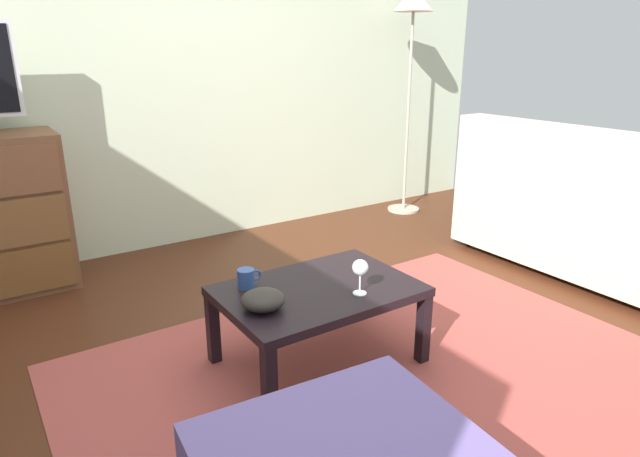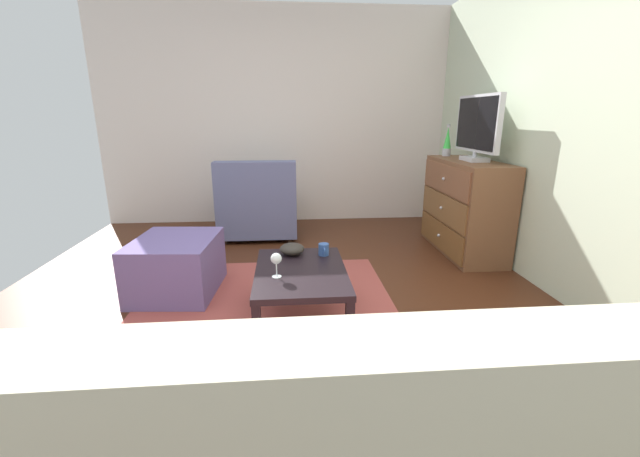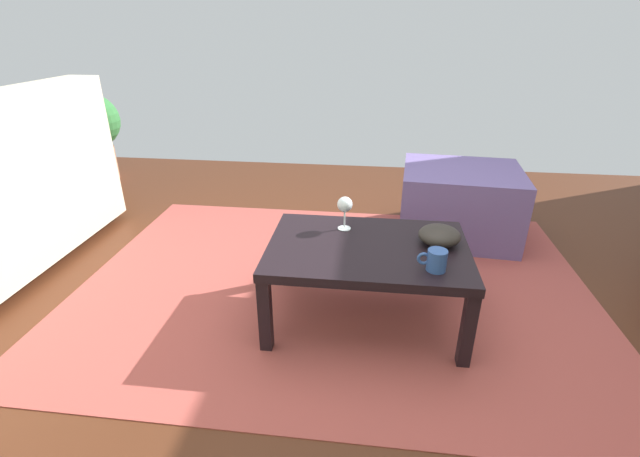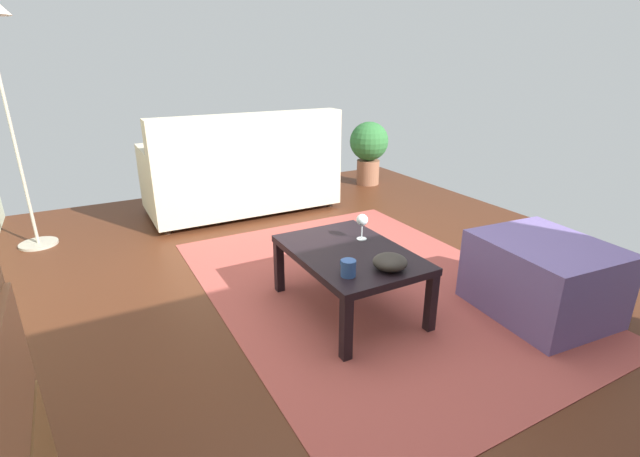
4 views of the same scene
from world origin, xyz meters
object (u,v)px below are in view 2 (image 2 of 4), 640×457
object	(u,v)px
lava_lamp	(447,142)
ottoman	(177,266)
coffee_table	(301,276)
mug	(324,250)
dresser	(465,207)
armchair	(258,206)
bowl_decorative	(292,249)
tv	(477,126)
wine_glass	(276,259)

from	to	relation	value
lava_lamp	ottoman	size ratio (longest dim) A/B	0.47
coffee_table	mug	world-z (taller)	mug
dresser	ottoman	size ratio (longest dim) A/B	1.63
lava_lamp	armchair	distance (m)	2.19
lava_lamp	bowl_decorative	size ratio (longest dim) A/B	1.85
lava_lamp	coffee_table	xyz separation A→B (m)	(1.77, -1.65, -0.74)
armchair	coffee_table	bearing A→B (deg)	11.49
tv	armchair	size ratio (longest dim) A/B	0.90
mug	ottoman	world-z (taller)	mug
mug	coffee_table	bearing A→B (deg)	-33.93
bowl_decorative	armchair	bearing A→B (deg)	-168.20
wine_glass	mug	xyz separation A→B (m)	(-0.37, 0.33, -0.07)
dresser	lava_lamp	distance (m)	0.77
lava_lamp	wine_glass	world-z (taller)	lava_lamp
armchair	ottoman	size ratio (longest dim) A/B	1.26
dresser	armchair	world-z (taller)	dresser
armchair	lava_lamp	bearing A→B (deg)	83.05
coffee_table	armchair	bearing A→B (deg)	-168.51
lava_lamp	ottoman	xyz separation A→B (m)	(1.22, -2.60, -0.85)
dresser	armchair	bearing A→B (deg)	-108.92
tv	armchair	xyz separation A→B (m)	(-0.76, -2.12, -0.89)
coffee_table	ottoman	world-z (taller)	ottoman
dresser	mug	size ratio (longest dim) A/B	9.99
coffee_table	ottoman	xyz separation A→B (m)	(-0.55, -0.95, -0.11)
bowl_decorative	ottoman	xyz separation A→B (m)	(-0.25, -0.90, -0.20)
dresser	wine_glass	size ratio (longest dim) A/B	7.25
dresser	armchair	distance (m)	2.22
armchair	ottoman	distance (m)	1.58
tv	ottoman	size ratio (longest dim) A/B	1.14
mug	armchair	distance (m)	1.86
wine_glass	armchair	world-z (taller)	armchair
lava_lamp	wine_glass	distance (m)	2.67
armchair	ottoman	world-z (taller)	armchair
dresser	tv	distance (m)	0.79
armchair	bowl_decorative	bearing A→B (deg)	11.80
coffee_table	wine_glass	bearing A→B (deg)	-53.69
wine_glass	ottoman	xyz separation A→B (m)	(-0.66, -0.80, -0.27)
mug	tv	bearing A→B (deg)	123.06
lava_lamp	mug	xyz separation A→B (m)	(1.51, -1.47, -0.65)
mug	lava_lamp	bearing A→B (deg)	135.78
lava_lamp	armchair	xyz separation A→B (m)	(-0.25, -2.06, -0.71)
bowl_decorative	wine_glass	bearing A→B (deg)	-13.87
dresser	lava_lamp	world-z (taller)	lava_lamp
tv	armchair	distance (m)	2.43
wine_glass	bowl_decorative	xyz separation A→B (m)	(-0.42, 0.10, -0.08)
ottoman	lava_lamp	bearing A→B (deg)	115.22
lava_lamp	coffee_table	world-z (taller)	lava_lamp
mug	ottoman	xyz separation A→B (m)	(-0.29, -1.13, -0.20)
tv	wine_glass	bearing A→B (deg)	-53.63
tv	lava_lamp	distance (m)	0.54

